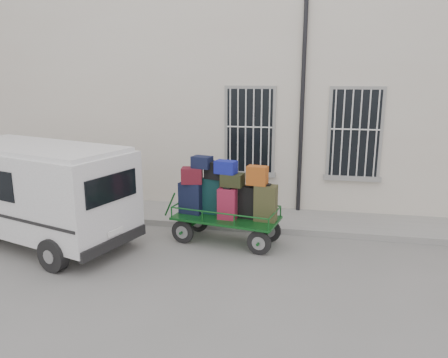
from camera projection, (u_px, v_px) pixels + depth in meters
name	position (u px, v px, depth m)	size (l,w,h in m)	color
ground	(248.00, 255.00, 9.21)	(80.00, 80.00, 0.00)	slate
building	(274.00, 98.00, 13.76)	(24.00, 5.15, 6.00)	beige
sidewalk	(260.00, 219.00, 11.29)	(24.00, 1.70, 0.15)	gray
luggage_cart	(226.00, 199.00, 9.71)	(2.79, 1.46, 1.94)	black
van	(38.00, 188.00, 9.60)	(4.76, 3.10, 2.23)	silver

